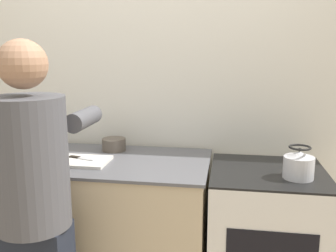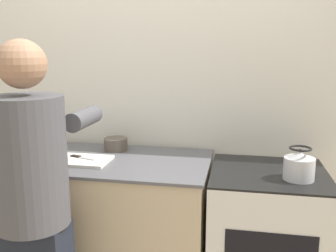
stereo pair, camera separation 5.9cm
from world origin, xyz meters
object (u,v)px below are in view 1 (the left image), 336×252
at_px(cutting_board, 77,161).
at_px(knife, 82,158).
at_px(oven, 264,243).
at_px(kettle, 299,165).
at_px(canister_jar, 27,140).
at_px(person, 34,199).
at_px(bowl_prep, 114,144).

distance_m(cutting_board, knife, 0.03).
distance_m(oven, kettle, 0.56).
distance_m(knife, canister_jar, 0.49).
xyz_separation_m(oven, person, (-1.16, -0.56, 0.44)).
bearing_deg(canister_jar, cutting_board, -23.90).
xyz_separation_m(kettle, bowl_prep, (-1.15, 0.34, -0.02)).
bearing_deg(oven, canister_jar, 175.21).
distance_m(person, kettle, 1.39).
height_order(bowl_prep, canister_jar, canister_jar).
bearing_deg(person, cutting_board, 88.26).
height_order(kettle, canister_jar, kettle).
relative_size(oven, cutting_board, 2.39).
height_order(cutting_board, bowl_prep, bowl_prep).
height_order(cutting_board, kettle, kettle).
xyz_separation_m(knife, canister_jar, (-0.46, 0.17, 0.05)).
xyz_separation_m(cutting_board, kettle, (1.29, -0.04, 0.05)).
xyz_separation_m(cutting_board, canister_jar, (-0.44, 0.20, 0.06)).
height_order(person, kettle, person).
relative_size(person, canister_jar, 11.36).
relative_size(kettle, bowl_prep, 1.12).
bearing_deg(kettle, person, -160.72).
relative_size(oven, bowl_prep, 5.69).
height_order(person, knife, person).
relative_size(oven, canister_jar, 6.27).
distance_m(bowl_prep, canister_jar, 0.59).
height_order(knife, canister_jar, canister_jar).
xyz_separation_m(knife, bowl_prep, (0.12, 0.28, 0.02)).
bearing_deg(cutting_board, kettle, -1.92).
xyz_separation_m(bowl_prep, canister_jar, (-0.58, -0.11, 0.03)).
xyz_separation_m(cutting_board, bowl_prep, (0.14, 0.30, 0.03)).
bearing_deg(knife, cutting_board, -108.23).
bearing_deg(bowl_prep, person, -100.93).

